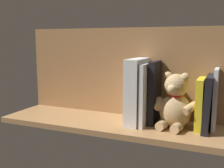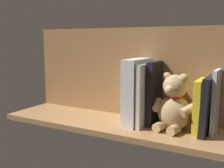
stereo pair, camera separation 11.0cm
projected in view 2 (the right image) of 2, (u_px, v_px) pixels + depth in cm
name	position (u px, v px, depth cm)	size (l,w,h in cm)	color
ground_plane	(112.00, 123.00, 112.49)	(91.62, 28.18, 2.20)	#A87A4C
shelf_back_panel	(125.00, 72.00, 119.56)	(91.62, 1.50, 37.95)	#9F6F43
book_0	(216.00, 102.00, 96.11)	(1.39, 11.59, 22.58)	silver
book_1	(208.00, 105.00, 95.55)	(2.30, 15.81, 20.21)	black
book_2	(200.00, 106.00, 98.02)	(2.50, 13.44, 18.90)	yellow
teddy_bear	(174.00, 105.00, 99.86)	(16.73, 15.05, 21.01)	tan
book_3	(155.00, 93.00, 106.34)	(2.33, 12.48, 24.59)	black
book_4	(146.00, 94.00, 105.53)	(1.75, 17.20, 23.90)	silver
dictionary_thick_white	(137.00, 92.00, 107.05)	(5.32, 17.56, 25.57)	white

